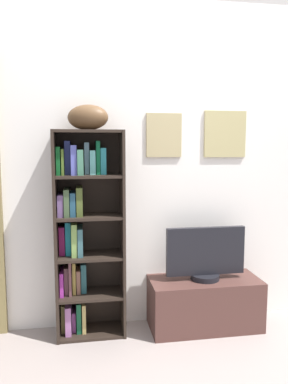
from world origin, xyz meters
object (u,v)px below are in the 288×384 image
Objects in this scene: bookshelf at (83,231)px; television at (205,254)px; tv_stand at (205,303)px; football at (88,117)px.

bookshelf is 2.49× the size of television.
tv_stand is 1.39× the size of television.
television is (0.92, -0.08, -0.20)m from bookshelf.
bookshelf is 1.10m from tv_stand.
football reaches higher than bookshelf.
bookshelf is 1.79× the size of tv_stand.
television reaches higher than tv_stand.
football is 0.35× the size of tv_stand.
television is (0.00, 0.00, 0.39)m from tv_stand.
football is 1.66m from tv_stand.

